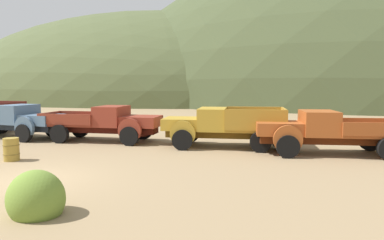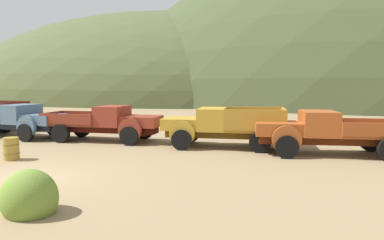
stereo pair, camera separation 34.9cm
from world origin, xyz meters
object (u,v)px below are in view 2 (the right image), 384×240
object	(u,v)px
truck_chalk_blue	(20,120)
oil_drum_foreground	(11,149)
truck_rust_red	(111,123)
truck_oxide_orange	(320,132)
truck_mustard	(215,126)

from	to	relation	value
truck_chalk_blue	oil_drum_foreground	xyz separation A→B (m)	(3.98, -5.16, -0.54)
truck_rust_red	truck_oxide_orange	distance (m)	10.45
oil_drum_foreground	truck_rust_red	bearing A→B (deg)	72.03
truck_rust_red	truck_oxide_orange	xyz separation A→B (m)	(10.41, -0.98, 0.00)
truck_rust_red	truck_oxide_orange	world-z (taller)	same
truck_mustard	truck_oxide_orange	size ratio (longest dim) A/B	0.89
truck_chalk_blue	truck_mustard	bearing A→B (deg)	5.25
truck_rust_red	oil_drum_foreground	bearing A→B (deg)	-109.82
truck_mustard	oil_drum_foreground	world-z (taller)	truck_mustard
oil_drum_foreground	truck_oxide_orange	bearing A→B (deg)	19.44
truck_chalk_blue	truck_rust_red	size ratio (longest dim) A/B	1.04
truck_mustard	truck_chalk_blue	bearing A→B (deg)	-5.64
truck_mustard	truck_oxide_orange	bearing A→B (deg)	167.04
truck_mustard	oil_drum_foreground	size ratio (longest dim) A/B	6.53
truck_oxide_orange	oil_drum_foreground	size ratio (longest dim) A/B	7.34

